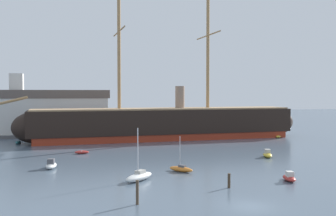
{
  "coord_description": "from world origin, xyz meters",
  "views": [
    {
      "loc": [
        -16.67,
        -34.18,
        10.74
      ],
      "look_at": [
        1.63,
        38.31,
        7.95
      ],
      "focal_mm": 42.44,
      "sensor_mm": 36.0,
      "label": 1
    }
  ],
  "objects_px": {
    "dinghy_far_right": "(278,137)",
    "mooring_piling_left_pair": "(229,181)",
    "motorboat_mid_left": "(51,165)",
    "dinghy_far_left": "(18,142)",
    "motorboat_mid_right": "(268,154)",
    "sailboat_near_centre": "(181,169)",
    "dockside_warehouse_left": "(0,113)",
    "dinghy_distant_centre": "(150,134)",
    "tall_ship": "(165,123)",
    "dinghy_alongside_bow": "(82,152)",
    "motorboat_foreground_right": "(289,178)",
    "mooring_piling_nearest": "(137,192)",
    "sailboat_foreground_left": "(139,176)"
  },
  "relations": [
    {
      "from": "dinghy_far_left",
      "to": "dinghy_alongside_bow",
      "type": "bearing_deg",
      "value": -54.47
    },
    {
      "from": "motorboat_mid_right",
      "to": "mooring_piling_left_pair",
      "type": "bearing_deg",
      "value": -128.63
    },
    {
      "from": "motorboat_foreground_right",
      "to": "dinghy_distant_centre",
      "type": "height_order",
      "value": "motorboat_foreground_right"
    },
    {
      "from": "mooring_piling_nearest",
      "to": "dockside_warehouse_left",
      "type": "xyz_separation_m",
      "value": [
        -22.98,
        68.64,
        4.54
      ]
    },
    {
      "from": "sailboat_near_centre",
      "to": "mooring_piling_nearest",
      "type": "height_order",
      "value": "sailboat_near_centre"
    },
    {
      "from": "dinghy_alongside_bow",
      "to": "mooring_piling_nearest",
      "type": "relative_size",
      "value": 1.11
    },
    {
      "from": "motorboat_mid_right",
      "to": "motorboat_mid_left",
      "type": "bearing_deg",
      "value": -177.71
    },
    {
      "from": "motorboat_foreground_right",
      "to": "dinghy_alongside_bow",
      "type": "bearing_deg",
      "value": 129.91
    },
    {
      "from": "sailboat_near_centre",
      "to": "motorboat_mid_left",
      "type": "distance_m",
      "value": 18.63
    },
    {
      "from": "dinghy_far_left",
      "to": "dinghy_far_right",
      "type": "xyz_separation_m",
      "value": [
        59.53,
        -3.32,
        -0.04
      ]
    },
    {
      "from": "motorboat_foreground_right",
      "to": "dockside_warehouse_left",
      "type": "height_order",
      "value": "dockside_warehouse_left"
    },
    {
      "from": "tall_ship",
      "to": "motorboat_mid_left",
      "type": "distance_m",
      "value": 39.33
    },
    {
      "from": "sailboat_near_centre",
      "to": "dinghy_far_right",
      "type": "bearing_deg",
      "value": 44.9
    },
    {
      "from": "tall_ship",
      "to": "mooring_piling_left_pair",
      "type": "relative_size",
      "value": 44.52
    },
    {
      "from": "dinghy_far_left",
      "to": "dockside_warehouse_left",
      "type": "height_order",
      "value": "dockside_warehouse_left"
    },
    {
      "from": "mooring_piling_nearest",
      "to": "dockside_warehouse_left",
      "type": "relative_size",
      "value": 0.04
    },
    {
      "from": "dinghy_alongside_bow",
      "to": "mooring_piling_left_pair",
      "type": "xyz_separation_m",
      "value": [
        15.34,
        -29.93,
        0.53
      ]
    },
    {
      "from": "tall_ship",
      "to": "dinghy_distant_centre",
      "type": "distance_m",
      "value": 11.4
    },
    {
      "from": "dinghy_far_left",
      "to": "sailboat_near_centre",
      "type": "bearing_deg",
      "value": -55.95
    },
    {
      "from": "sailboat_near_centre",
      "to": "dockside_warehouse_left",
      "type": "height_order",
      "value": "dockside_warehouse_left"
    },
    {
      "from": "tall_ship",
      "to": "sailboat_near_centre",
      "type": "xyz_separation_m",
      "value": [
        -6.9,
        -37.61,
        -3.37
      ]
    },
    {
      "from": "dinghy_alongside_bow",
      "to": "mooring_piling_left_pair",
      "type": "height_order",
      "value": "mooring_piling_left_pair"
    },
    {
      "from": "motorboat_foreground_right",
      "to": "dockside_warehouse_left",
      "type": "distance_m",
      "value": 76.37
    },
    {
      "from": "tall_ship",
      "to": "mooring_piling_nearest",
      "type": "xyz_separation_m",
      "value": [
        -15.43,
        -51.97,
        -2.6
      ]
    },
    {
      "from": "tall_ship",
      "to": "dinghy_distant_centre",
      "type": "height_order",
      "value": "tall_ship"
    },
    {
      "from": "dinghy_alongside_bow",
      "to": "mooring_piling_nearest",
      "type": "bearing_deg",
      "value": -83.14
    },
    {
      "from": "sailboat_near_centre",
      "to": "mooring_piling_left_pair",
      "type": "relative_size",
      "value": 2.95
    },
    {
      "from": "sailboat_near_centre",
      "to": "mooring_piling_nearest",
      "type": "distance_m",
      "value": 16.72
    },
    {
      "from": "dinghy_far_left",
      "to": "dinghy_far_right",
      "type": "bearing_deg",
      "value": -3.19
    },
    {
      "from": "motorboat_foreground_right",
      "to": "dinghy_far_right",
      "type": "height_order",
      "value": "motorboat_foreground_right"
    },
    {
      "from": "dinghy_far_right",
      "to": "mooring_piling_left_pair",
      "type": "bearing_deg",
      "value": -125.41
    },
    {
      "from": "motorboat_mid_right",
      "to": "dockside_warehouse_left",
      "type": "relative_size",
      "value": 0.06
    },
    {
      "from": "motorboat_mid_left",
      "to": "dinghy_far_left",
      "type": "xyz_separation_m",
      "value": [
        -7.95,
        30.62,
        -0.19
      ]
    },
    {
      "from": "dinghy_far_left",
      "to": "dockside_warehouse_left",
      "type": "distance_m",
      "value": 18.75
    },
    {
      "from": "motorboat_foreground_right",
      "to": "mooring_piling_left_pair",
      "type": "bearing_deg",
      "value": -170.46
    },
    {
      "from": "sailboat_near_centre",
      "to": "dockside_warehouse_left",
      "type": "bearing_deg",
      "value": 120.13
    },
    {
      "from": "sailboat_foreground_left",
      "to": "dinghy_far_right",
      "type": "xyz_separation_m",
      "value": [
        40.77,
        38.22,
        -0.27
      ]
    },
    {
      "from": "motorboat_mid_left",
      "to": "dinghy_alongside_bow",
      "type": "height_order",
      "value": "motorboat_mid_left"
    },
    {
      "from": "sailboat_near_centre",
      "to": "dinghy_distant_centre",
      "type": "distance_m",
      "value": 48.69
    },
    {
      "from": "sailboat_foreground_left",
      "to": "mooring_piling_left_pair",
      "type": "bearing_deg",
      "value": -33.53
    },
    {
      "from": "sailboat_foreground_left",
      "to": "motorboat_mid_left",
      "type": "relative_size",
      "value": 1.83
    },
    {
      "from": "dinghy_far_left",
      "to": "dinghy_distant_centre",
      "type": "distance_m",
      "value": 32.81
    },
    {
      "from": "motorboat_foreground_right",
      "to": "motorboat_mid_right",
      "type": "xyz_separation_m",
      "value": [
        6.23,
        17.01,
        0.04
      ]
    },
    {
      "from": "sailboat_near_centre",
      "to": "dinghy_far_right",
      "type": "relative_size",
      "value": 2.09
    },
    {
      "from": "dinghy_far_left",
      "to": "mooring_piling_left_pair",
      "type": "bearing_deg",
      "value": -59.57
    },
    {
      "from": "sailboat_foreground_left",
      "to": "motorboat_foreground_right",
      "type": "distance_m",
      "value": 18.36
    },
    {
      "from": "dinghy_far_right",
      "to": "tall_ship",
      "type": "bearing_deg",
      "value": 172.71
    },
    {
      "from": "dinghy_far_left",
      "to": "dockside_warehouse_left",
      "type": "bearing_deg",
      "value": 110.24
    },
    {
      "from": "tall_ship",
      "to": "motorboat_mid_right",
      "type": "distance_m",
      "value": 31.41
    },
    {
      "from": "motorboat_foreground_right",
      "to": "tall_ship",
      "type": "bearing_deg",
      "value": 95.31
    }
  ]
}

